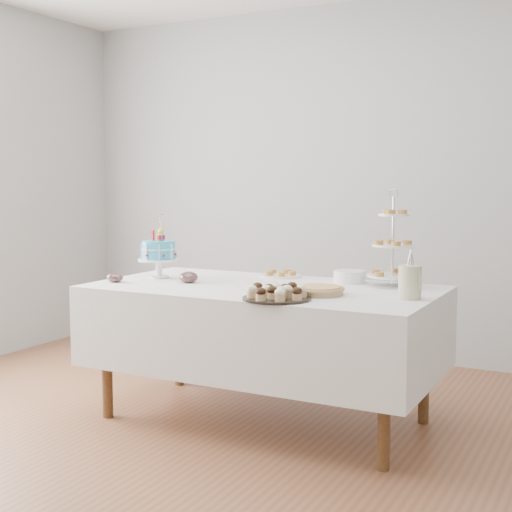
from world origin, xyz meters
The scene contains 12 objects.
floor centered at (0.00, 0.00, 0.00)m, with size 5.00×5.00×0.00m, color brown.
walls centered at (0.00, 0.00, 1.35)m, with size 5.04×4.04×2.70m.
table centered at (0.00, 0.30, 0.54)m, with size 1.92×1.02×0.77m.
birthday_cake centered at (-0.72, 0.31, 0.88)m, with size 0.25×0.25×0.39m.
cupcake_tray centered at (0.26, -0.07, 0.81)m, with size 0.34×0.34×0.08m.
pie centered at (0.38, 0.17, 0.79)m, with size 0.28×0.28×0.04m.
tiered_stand centered at (0.64, 0.62, 1.00)m, with size 0.28×0.28×0.54m.
plate_stack centered at (0.38, 0.65, 0.81)m, with size 0.18×0.18×0.07m.
pastry_plate centered at (-0.09, 0.70, 0.79)m, with size 0.25×0.25×0.04m.
jam_bowl_a centered at (-0.84, 0.04, 0.80)m, with size 0.10×0.10×0.06m.
jam_bowl_b centered at (-0.45, 0.22, 0.80)m, with size 0.11×0.11×0.07m.
utensil_pitcher centered at (0.84, 0.25, 0.86)m, with size 0.12×0.11×0.26m.
Camera 1 is at (1.78, -3.21, 1.35)m, focal length 50.00 mm.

